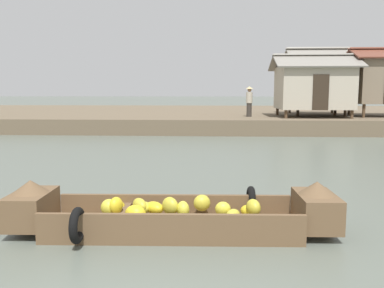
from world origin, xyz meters
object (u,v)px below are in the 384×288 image
stilt_house_mid_left (317,79)px  stilt_house_mid_right (382,80)px  vendor_person (249,100)px  banana_boat (172,214)px  stilt_house_left (313,86)px

stilt_house_mid_left → stilt_house_mid_right: bearing=-27.6°
vendor_person → stilt_house_mid_right: bearing=5.3°
banana_boat → stilt_house_left: bearing=70.2°
stilt_house_mid_right → stilt_house_left: bearing=-171.4°
stilt_house_left → stilt_house_mid_right: bearing=8.6°
stilt_house_mid_left → stilt_house_mid_right: 3.52m
vendor_person → banana_boat: bearing=-98.7°
stilt_house_mid_left → stilt_house_mid_right: (3.12, -1.64, -0.07)m
stilt_house_mid_left → stilt_house_mid_right: stilt_house_mid_left is taller
stilt_house_left → vendor_person: size_ratio=2.67×
banana_boat → stilt_house_mid_right: (9.86, 17.22, 2.53)m
banana_boat → vendor_person: (2.54, 16.54, 1.42)m
stilt_house_left → stilt_house_mid_left: size_ratio=1.12×
stilt_house_mid_left → vendor_person: stilt_house_mid_left is taller
banana_boat → stilt_house_left: 17.82m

